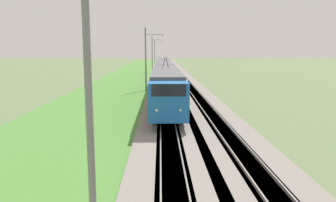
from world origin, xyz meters
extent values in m
cube|color=gray|center=(50.00, 0.00, 0.15)|extent=(240.00, 4.40, 0.30)
cube|color=gray|center=(50.00, -3.81, 0.15)|extent=(240.00, 4.40, 0.30)
cube|color=#4C4238|center=(50.00, 0.00, 0.15)|extent=(240.00, 1.57, 0.30)
cube|color=gray|center=(50.00, 0.53, 0.38)|extent=(240.00, 0.07, 0.15)
cube|color=gray|center=(50.00, -0.53, 0.38)|extent=(240.00, 0.07, 0.15)
cube|color=#4C4238|center=(50.00, -3.81, 0.15)|extent=(240.00, 1.57, 0.30)
cube|color=gray|center=(50.00, -3.28, 0.38)|extent=(240.00, 0.07, 0.15)
cube|color=gray|center=(50.00, -4.35, 0.38)|extent=(240.00, 0.07, 0.15)
cube|color=#4C8438|center=(50.00, 6.59, 0.06)|extent=(240.00, 11.94, 0.12)
cube|color=blue|center=(18.23, 0.00, 2.31)|extent=(2.05, 2.72, 2.63)
cube|color=black|center=(17.93, 0.00, 3.19)|extent=(1.48, 2.27, 0.79)
sphere|color=#F2EAC6|center=(17.26, 0.78, 1.89)|extent=(0.20, 0.20, 0.20)
sphere|color=#F2EAC6|center=(17.26, -0.78, 1.89)|extent=(0.20, 0.20, 0.20)
cube|color=#2D2D33|center=(28.05, 0.00, 1.37)|extent=(17.59, 2.83, 0.74)
cube|color=silver|center=(28.05, 0.00, 2.68)|extent=(17.59, 2.83, 1.89)
cube|color=black|center=(28.05, 0.00, 2.83)|extent=(16.18, 2.85, 0.79)
cube|color=#515156|center=(28.05, 0.00, 3.75)|extent=(17.59, 2.61, 0.25)
cube|color=black|center=(28.05, 0.00, 0.72)|extent=(16.71, 2.41, 0.55)
cylinder|color=black|center=(21.06, 0.53, 0.88)|extent=(0.86, 0.12, 0.86)
cylinder|color=black|center=(21.06, -0.53, 0.88)|extent=(0.86, 0.12, 0.86)
cube|color=#2D2D33|center=(47.26, 0.00, 1.37)|extent=(19.64, 2.83, 0.74)
cube|color=silver|center=(47.26, 0.00, 2.68)|extent=(19.64, 2.83, 1.89)
cube|color=black|center=(47.26, 0.00, 2.83)|extent=(18.07, 2.85, 0.79)
cube|color=#515156|center=(47.26, 0.00, 3.75)|extent=(19.64, 2.61, 0.25)
cube|color=black|center=(47.26, 0.00, 0.72)|extent=(18.66, 2.41, 0.55)
cube|color=#2D2D33|center=(67.50, 0.00, 1.37)|extent=(19.64, 2.83, 0.74)
cube|color=silver|center=(67.50, 0.00, 2.68)|extent=(19.64, 2.83, 1.89)
cube|color=black|center=(67.50, 0.00, 2.83)|extent=(18.07, 2.85, 0.79)
cube|color=#515156|center=(67.50, 0.00, 3.75)|extent=(19.64, 2.61, 0.25)
cube|color=black|center=(67.50, 0.00, 0.72)|extent=(18.66, 2.41, 0.55)
cylinder|color=black|center=(30.69, 0.17, 4.43)|extent=(0.06, 0.33, 1.08)
cylinder|color=black|center=(30.69, -0.17, 4.43)|extent=(0.06, 0.33, 1.08)
cube|color=black|center=(21.06, 0.00, 0.00)|extent=(0.10, 0.10, 0.00)
cylinder|color=slate|center=(5.53, 2.57, 4.29)|extent=(0.22, 0.22, 8.58)
cylinder|color=slate|center=(41.95, 2.57, 4.36)|extent=(0.22, 0.22, 8.73)
cylinder|color=slate|center=(41.95, 1.37, 7.83)|extent=(0.08, 2.40, 0.08)
cylinder|color=#B2ADA8|center=(41.95, 0.17, 7.63)|extent=(0.10, 0.10, 0.30)
cylinder|color=slate|center=(78.37, 2.57, 4.50)|extent=(0.22, 0.22, 9.00)
cylinder|color=slate|center=(78.37, 1.37, 8.10)|extent=(0.08, 2.40, 0.08)
cylinder|color=#B2ADA8|center=(78.37, 0.17, 7.90)|extent=(0.10, 0.10, 0.30)
cylinder|color=slate|center=(114.80, 2.57, 4.58)|extent=(0.22, 0.22, 9.16)
cylinder|color=slate|center=(114.80, 1.37, 8.26)|extent=(0.08, 2.40, 0.08)
cylinder|color=#B2ADA8|center=(114.80, 0.17, 8.06)|extent=(0.10, 0.10, 0.30)
camera|label=1|loc=(-3.73, 0.53, 5.83)|focal=35.00mm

